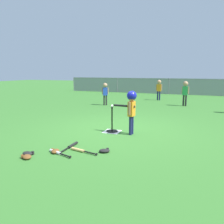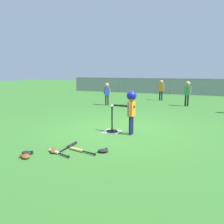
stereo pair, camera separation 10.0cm
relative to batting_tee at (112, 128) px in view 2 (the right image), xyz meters
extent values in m
plane|color=#336B28|center=(0.08, 0.30, -0.11)|extent=(60.00, 60.00, 0.00)
cube|color=white|center=(0.00, 0.00, -0.10)|extent=(0.44, 0.44, 0.01)
cylinder|color=black|center=(0.00, 0.00, -0.10)|extent=(0.32, 0.32, 0.03)
cylinder|color=black|center=(0.00, 0.00, 0.24)|extent=(0.04, 0.04, 0.65)
cylinder|color=black|center=(0.00, 0.00, 0.56)|extent=(0.06, 0.06, 0.02)
sphere|color=white|center=(0.00, 0.00, 0.61)|extent=(0.07, 0.07, 0.07)
cylinder|color=#191E4C|center=(0.56, -0.12, 0.14)|extent=(0.08, 0.08, 0.49)
cylinder|color=#191E4C|center=(0.58, -0.01, 0.14)|extent=(0.08, 0.08, 0.49)
cube|color=orange|center=(0.57, -0.07, 0.58)|extent=(0.16, 0.23, 0.38)
cylinder|color=#8C6647|center=(0.55, -0.20, 0.61)|extent=(0.05, 0.05, 0.33)
cylinder|color=#8C6647|center=(0.59, 0.07, 0.61)|extent=(0.05, 0.05, 0.33)
sphere|color=#8C6647|center=(0.57, -0.07, 0.89)|extent=(0.22, 0.22, 0.22)
sphere|color=#141999|center=(0.57, -0.07, 0.92)|extent=(0.25, 0.25, 0.25)
cylinder|color=black|center=(0.36, -0.04, 0.64)|extent=(0.60, 0.13, 0.06)
cylinder|color=#191E4C|center=(0.07, 7.29, 0.15)|extent=(0.08, 0.08, 0.52)
cylinder|color=#191E4C|center=(-0.05, 7.29, 0.15)|extent=(0.08, 0.08, 0.52)
cube|color=orange|center=(0.01, 7.29, 0.61)|extent=(0.23, 0.14, 0.40)
cylinder|color=tan|center=(0.16, 7.29, 0.64)|extent=(0.06, 0.06, 0.35)
cylinder|color=tan|center=(-0.13, 7.29, 0.64)|extent=(0.06, 0.06, 0.35)
sphere|color=tan|center=(0.01, 7.29, 0.94)|extent=(0.23, 0.23, 0.23)
cylinder|color=#262626|center=(-2.05, 4.43, 0.14)|extent=(0.08, 0.08, 0.49)
cylinder|color=#262626|center=(-2.14, 4.38, 0.14)|extent=(0.08, 0.08, 0.49)
cube|color=#2347B7|center=(-2.10, 4.40, 0.57)|extent=(0.25, 0.21, 0.38)
cylinder|color=tan|center=(-1.97, 4.46, 0.59)|extent=(0.05, 0.05, 0.32)
cylinder|color=tan|center=(-2.22, 4.34, 0.59)|extent=(0.05, 0.05, 0.32)
sphere|color=tan|center=(-2.10, 4.40, 0.87)|extent=(0.22, 0.22, 0.22)
cylinder|color=#262626|center=(1.61, 5.56, 0.16)|extent=(0.08, 0.08, 0.53)
cylinder|color=#262626|center=(1.49, 5.59, 0.16)|extent=(0.08, 0.08, 0.53)
cube|color=green|center=(1.55, 5.58, 0.63)|extent=(0.26, 0.20, 0.41)
cylinder|color=tan|center=(1.69, 5.54, 0.66)|extent=(0.06, 0.06, 0.35)
cylinder|color=tan|center=(1.41, 5.62, 0.66)|extent=(0.06, 0.06, 0.35)
sphere|color=tan|center=(1.55, 5.58, 0.96)|extent=(0.23, 0.23, 0.23)
cylinder|color=silver|center=(-0.47, -1.95, -0.08)|extent=(0.31, 0.14, 0.06)
cylinder|color=black|center=(-0.18, -2.03, -0.08)|extent=(0.30, 0.11, 0.03)
cylinder|color=black|center=(-0.04, -2.07, -0.08)|extent=(0.03, 0.05, 0.05)
cylinder|color=#DBB266|center=(-0.10, -1.68, -0.08)|extent=(0.33, 0.12, 0.06)
cylinder|color=black|center=(0.21, -1.74, -0.08)|extent=(0.32, 0.09, 0.03)
cylinder|color=black|center=(0.37, -1.77, -0.08)|extent=(0.02, 0.05, 0.05)
cylinder|color=black|center=(-0.36, -1.45, -0.08)|extent=(0.07, 0.36, 0.06)
cylinder|color=black|center=(-0.36, -1.80, -0.08)|extent=(0.03, 0.36, 0.03)
cylinder|color=black|center=(-0.35, -1.98, -0.08)|extent=(0.05, 0.02, 0.05)
ellipsoid|color=brown|center=(-0.48, -1.93, -0.07)|extent=(0.24, 0.27, 0.07)
cube|color=brown|center=(-0.57, -1.90, -0.07)|extent=(0.06, 0.06, 0.06)
ellipsoid|color=brown|center=(-0.80, -2.38, -0.07)|extent=(0.27, 0.26, 0.07)
cube|color=brown|center=(-0.90, -2.40, -0.07)|extent=(0.06, 0.06, 0.06)
ellipsoid|color=black|center=(-0.92, -2.24, -0.07)|extent=(0.24, 0.19, 0.07)
cube|color=black|center=(-0.84, -2.18, -0.07)|extent=(0.06, 0.05, 0.06)
ellipsoid|color=black|center=(0.44, -1.54, -0.07)|extent=(0.27, 0.23, 0.07)
cube|color=black|center=(0.47, -1.45, -0.07)|extent=(0.06, 0.06, 0.06)
cylinder|color=slate|center=(-7.92, 11.10, 0.47)|extent=(0.06, 0.06, 1.15)
cylinder|color=slate|center=(-3.92, 11.10, 0.47)|extent=(0.06, 0.06, 1.15)
cylinder|color=slate|center=(0.08, 11.10, 0.47)|extent=(0.06, 0.06, 1.15)
cube|color=gray|center=(0.08, 11.10, 0.98)|extent=(16.00, 0.03, 0.03)
cube|color=gray|center=(0.08, 11.10, 0.47)|extent=(16.00, 0.01, 1.15)
camera|label=1|loc=(2.16, -5.48, 1.52)|focal=35.40mm
camera|label=2|loc=(2.26, -5.44, 1.52)|focal=35.40mm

